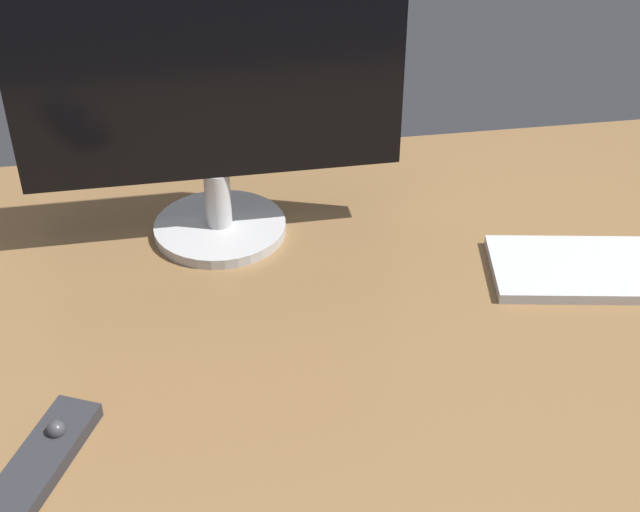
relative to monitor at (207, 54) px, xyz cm
name	(u,v)px	position (x,y,z in cm)	size (l,w,h in cm)	color
desk	(319,305)	(11.33, -17.56, -27.49)	(140.00, 84.00, 2.00)	olive
monitor	(207,54)	(0.00, 0.00, 0.00)	(50.31, 18.53, 48.35)	silver
keyboard	(631,269)	(52.75, -18.62, -25.78)	(36.56, 13.68, 1.42)	silver
media_remote	(39,465)	(-20.96, -41.18, -25.59)	(12.22, 18.61, 3.02)	#2D2D33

